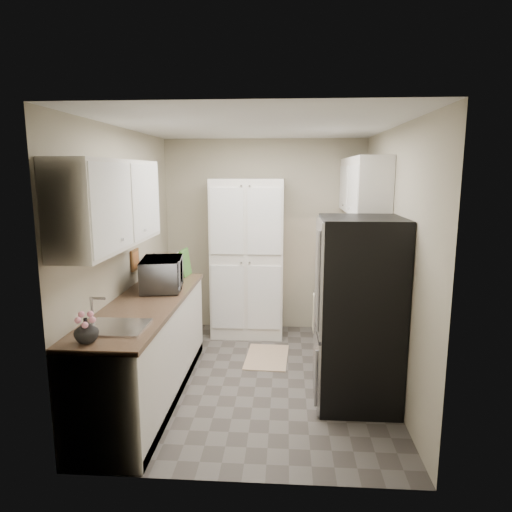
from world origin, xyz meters
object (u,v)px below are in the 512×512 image
Objects in this scene: pantry_cabinet at (248,258)px; microwave at (162,274)px; wine_bottle at (154,268)px; electric_range at (349,323)px; toaster_oven at (351,259)px; refrigerator at (359,312)px.

microwave is at bearing -119.87° from pantry_cabinet.
pantry_cabinet is 3.53× the size of microwave.
microwave is 2.12× the size of wine_bottle.
electric_range is 4.22× the size of wine_bottle.
toaster_oven is at bearing 20.27° from wine_bottle.
refrigerator is 3.00× the size of microwave.
wine_bottle is 0.74× the size of toaster_oven.
refrigerator is at bearing -111.83° from microwave.
wine_bottle is (-2.08, 0.81, 0.20)m from refrigerator.
pantry_cabinet is at bearing 123.46° from refrigerator.
electric_range is 3.13× the size of toaster_oven.
electric_range is at bearing -98.88° from toaster_oven.
microwave is (-0.75, -1.30, 0.08)m from pantry_cabinet.
pantry_cabinet reaches higher than electric_range.
refrigerator reaches higher than microwave.
refrigerator reaches higher than electric_range.
wine_bottle is at bearing 179.66° from electric_range.
microwave is at bearing -150.25° from toaster_oven.
refrigerator is (1.14, -1.73, -0.15)m from pantry_cabinet.
pantry_cabinet is 5.53× the size of toaster_oven.
wine_bottle is (-2.11, 0.01, 0.58)m from electric_range.
wine_bottle is at bearing -160.76° from toaster_oven.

